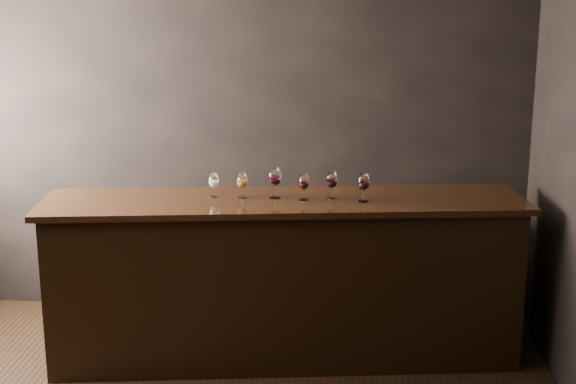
# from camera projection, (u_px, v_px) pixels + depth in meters

# --- Properties ---
(room_shell) EXTENTS (5.02, 4.52, 2.81)m
(room_shell) POSITION_uv_depth(u_px,v_px,m) (119.00, 142.00, 4.41)
(room_shell) COLOR black
(room_shell) RESTS_ON ground
(bar_counter) EXTENTS (3.36, 1.10, 1.15)m
(bar_counter) POSITION_uv_depth(u_px,v_px,m) (285.00, 282.00, 5.80)
(bar_counter) COLOR black
(bar_counter) RESTS_ON ground
(bar_top) EXTENTS (3.48, 1.19, 0.04)m
(bar_top) POSITION_uv_depth(u_px,v_px,m) (284.00, 202.00, 5.66)
(bar_top) COLOR black
(bar_top) RESTS_ON bar_counter
(back_bar_shelf) EXTENTS (2.75, 0.40, 0.99)m
(back_bar_shelf) POSITION_uv_depth(u_px,v_px,m) (275.00, 260.00, 6.53)
(back_bar_shelf) COLOR black
(back_bar_shelf) RESTS_ON ground
(glass_white) EXTENTS (0.07, 0.07, 0.17)m
(glass_white) POSITION_uv_depth(u_px,v_px,m) (214.00, 181.00, 5.68)
(glass_white) COLOR white
(glass_white) RESTS_ON bar_top
(glass_amber) EXTENTS (0.08, 0.08, 0.18)m
(glass_amber) POSITION_uv_depth(u_px,v_px,m) (242.00, 181.00, 5.65)
(glass_amber) COLOR white
(glass_amber) RESTS_ON bar_top
(glass_red_a) EXTENTS (0.09, 0.09, 0.22)m
(glass_red_a) POSITION_uv_depth(u_px,v_px,m) (275.00, 178.00, 5.64)
(glass_red_a) COLOR white
(glass_red_a) RESTS_ON bar_top
(glass_red_b) EXTENTS (0.08, 0.08, 0.19)m
(glass_red_b) POSITION_uv_depth(u_px,v_px,m) (304.00, 182.00, 5.60)
(glass_red_b) COLOR white
(glass_red_b) RESTS_ON bar_top
(glass_red_c) EXTENTS (0.08, 0.08, 0.19)m
(glass_red_c) POSITION_uv_depth(u_px,v_px,m) (332.00, 181.00, 5.63)
(glass_red_c) COLOR white
(glass_red_c) RESTS_ON bar_top
(glass_red_d) EXTENTS (0.09, 0.09, 0.20)m
(glass_red_d) POSITION_uv_depth(u_px,v_px,m) (364.00, 183.00, 5.55)
(glass_red_d) COLOR white
(glass_red_d) RESTS_ON bar_top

